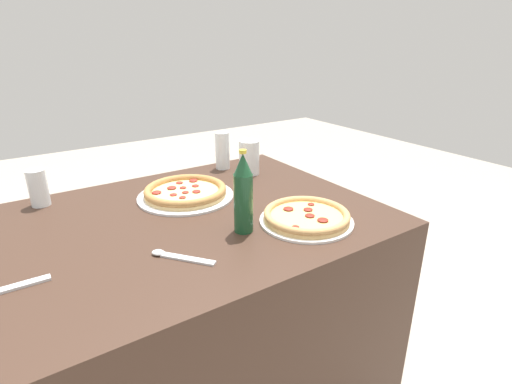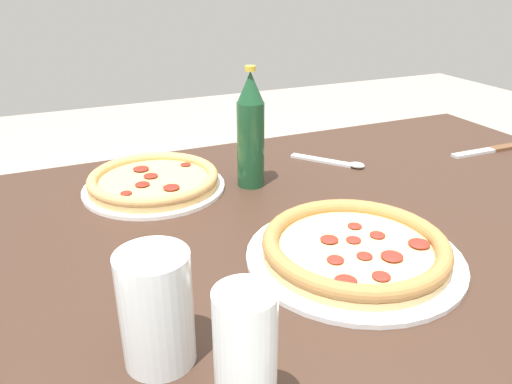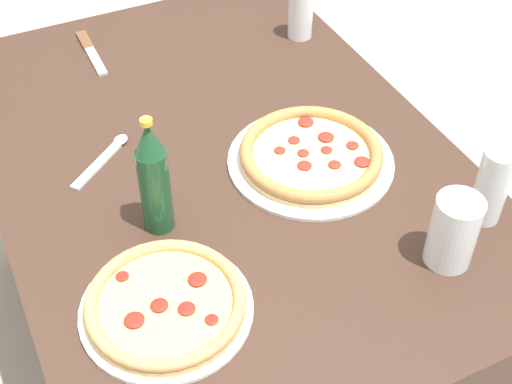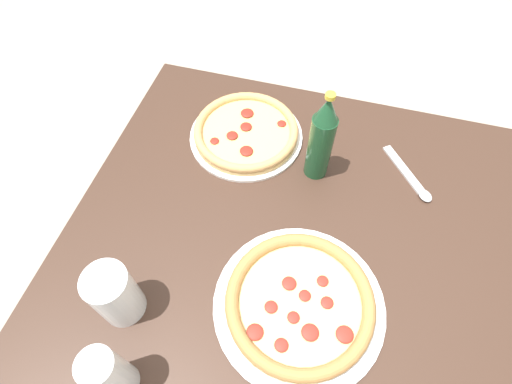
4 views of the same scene
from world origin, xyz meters
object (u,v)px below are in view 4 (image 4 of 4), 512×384
(pizza_margherita, at_px, (246,132))
(pizza_veggie, at_px, (300,303))
(glass_red_wine, at_px, (116,296))
(beer_bottle, at_px, (322,139))
(glass_water, at_px, (111,375))
(spoon, at_px, (412,180))

(pizza_margherita, relative_size, pizza_veggie, 0.85)
(glass_red_wine, distance_m, beer_bottle, 0.53)
(pizza_veggie, distance_m, beer_bottle, 0.35)
(pizza_veggie, bearing_deg, glass_red_wine, 15.61)
(pizza_margherita, distance_m, pizza_veggie, 0.45)
(glass_water, xyz_separation_m, glass_red_wine, (0.06, -0.13, -0.01))
(glass_red_wine, xyz_separation_m, beer_bottle, (-0.30, -0.43, 0.05))
(pizza_margherita, distance_m, spoon, 0.42)
(glass_water, bearing_deg, pizza_margherita, -94.75)
(pizza_veggie, xyz_separation_m, spoon, (-0.20, -0.37, -0.02))
(pizza_veggie, height_order, glass_water, glass_water)
(glass_water, bearing_deg, pizza_veggie, -141.62)
(pizza_veggie, distance_m, glass_water, 0.35)
(spoon, bearing_deg, beer_bottle, 7.92)
(pizza_margherita, height_order, pizza_veggie, pizza_veggie)
(pizza_veggie, bearing_deg, glass_water, 38.38)
(beer_bottle, bearing_deg, spoon, -172.08)
(glass_water, distance_m, beer_bottle, 0.61)
(pizza_margherita, xyz_separation_m, beer_bottle, (-0.19, 0.06, 0.10))
(glass_red_wine, height_order, spoon, glass_red_wine)
(glass_water, relative_size, beer_bottle, 0.64)
(pizza_veggie, bearing_deg, spoon, -118.12)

